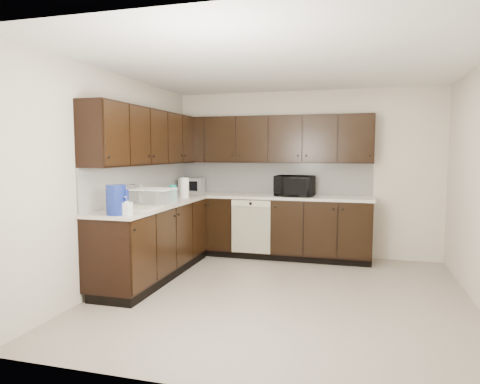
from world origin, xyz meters
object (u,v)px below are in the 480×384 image
at_px(microwave, 294,186).
at_px(blue_pitcher, 116,200).
at_px(toaster_oven, 192,185).
at_px(sink, 142,211).
at_px(storage_bin, 152,197).

xyz_separation_m(microwave, blue_pitcher, (-1.50, -2.34, 0.01)).
bearing_deg(microwave, toaster_oven, -176.97).
bearing_deg(blue_pitcher, sink, 104.97).
xyz_separation_m(sink, toaster_oven, (-0.07, 1.76, 0.17)).
distance_m(sink, toaster_oven, 1.77).
xyz_separation_m(sink, microwave, (1.58, 1.65, 0.21)).
distance_m(toaster_oven, blue_pitcher, 2.45).
xyz_separation_m(storage_bin, blue_pitcher, (0.03, -0.85, 0.06)).
bearing_deg(toaster_oven, storage_bin, -91.34).
xyz_separation_m(toaster_oven, blue_pitcher, (0.15, -2.45, 0.04)).
distance_m(microwave, toaster_oven, 1.65).
bearing_deg(toaster_oven, sink, -93.52).
relative_size(microwave, storage_bin, 1.09).
bearing_deg(storage_bin, toaster_oven, 94.43).
bearing_deg(toaster_oven, microwave, -9.41).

